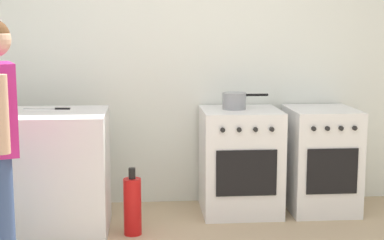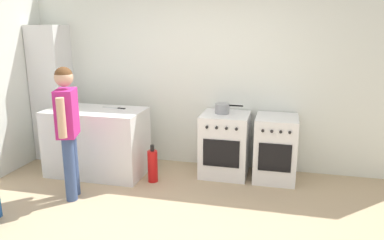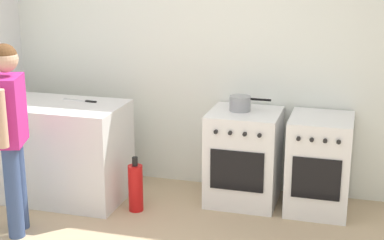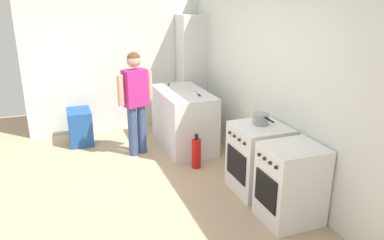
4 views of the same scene
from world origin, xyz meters
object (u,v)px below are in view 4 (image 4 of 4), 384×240
object	(u,v)px
oven_right	(291,184)
knife_carving	(168,86)
recycling_crate_upper	(79,119)
pot	(261,119)
larder_cabinet	(191,72)
person	(136,96)
oven_left	(259,159)
knife_bread	(198,94)
recycling_crate_lower	(81,135)
fire_extinguisher	(196,153)

from	to	relation	value
oven_right	knife_carving	distance (m)	2.87
knife_carving	recycling_crate_upper	world-z (taller)	knife_carving
pot	larder_cabinet	xyz separation A→B (m)	(-2.60, 0.08, 0.08)
person	recycling_crate_upper	bearing A→B (deg)	-133.97
oven_left	recycling_crate_upper	size ratio (longest dim) A/B	1.63
oven_right	knife_bread	world-z (taller)	knife_bread
recycling_crate_lower	larder_cabinet	distance (m)	2.21
pot	knife_carving	xyz separation A→B (m)	(-2.07, -0.52, -0.01)
knife_carving	oven_right	bearing A→B (deg)	10.02
fire_extinguisher	recycling_crate_lower	distance (m)	2.10
pot	knife_carving	bearing A→B (deg)	-165.91
oven_left	oven_right	bearing A→B (deg)	-0.00
knife_carving	person	size ratio (longest dim) A/B	0.21
recycling_crate_upper	knife_bread	bearing A→B (deg)	61.87
oven_right	pot	world-z (taller)	pot
oven_right	recycling_crate_lower	size ratio (longest dim) A/B	1.63
knife_carving	recycling_crate_upper	xyz separation A→B (m)	(-0.28, -1.43, -0.48)
recycling_crate_lower	recycling_crate_upper	bearing A→B (deg)	0.00
oven_right	recycling_crate_upper	bearing A→B (deg)	-147.94
knife_carving	recycling_crate_upper	size ratio (longest dim) A/B	0.62
fire_extinguisher	recycling_crate_upper	xyz separation A→B (m)	(-1.52, -1.44, 0.20)
fire_extinguisher	knife_bread	bearing A→B (deg)	157.67
pot	fire_extinguisher	xyz separation A→B (m)	(-0.82, -0.50, -0.70)
fire_extinguisher	recycling_crate_lower	bearing A→B (deg)	-136.56
oven_right	person	world-z (taller)	person
oven_left	larder_cabinet	world-z (taller)	larder_cabinet
oven_right	recycling_crate_lower	distance (m)	3.63
oven_right	recycling_crate_lower	xyz separation A→B (m)	(-3.07, -1.92, -0.29)
knife_bread	fire_extinguisher	world-z (taller)	knife_bread
oven_right	knife_bread	size ratio (longest dim) A/B	2.42
knife_bread	knife_carving	bearing A→B (deg)	-156.92
oven_left	knife_carving	size ratio (longest dim) A/B	2.64
person	recycling_crate_lower	size ratio (longest dim) A/B	2.99
recycling_crate_lower	oven_right	bearing A→B (deg)	32.06
oven_right	person	bearing A→B (deg)	-153.77
oven_right	recycling_crate_lower	world-z (taller)	oven_right
oven_left	pot	distance (m)	0.49
knife_carving	recycling_crate_lower	world-z (taller)	knife_carving
knife_bread	recycling_crate_upper	distance (m)	1.98
larder_cabinet	person	bearing A→B (deg)	-50.86
knife_carving	pot	bearing A→B (deg)	14.09
fire_extinguisher	recycling_crate_upper	bearing A→B (deg)	-136.56
knife_bread	person	size ratio (longest dim) A/B	0.23
recycling_crate_lower	knife_carving	bearing A→B (deg)	79.01
oven_left	fire_extinguisher	bearing A→B (deg)	-151.22
oven_left	person	world-z (taller)	person
recycling_crate_upper	knife_carving	bearing A→B (deg)	79.01
recycling_crate_upper	larder_cabinet	world-z (taller)	larder_cabinet
oven_left	pot	xyz separation A→B (m)	(-0.05, 0.03, 0.49)
fire_extinguisher	recycling_crate_upper	size ratio (longest dim) A/B	0.96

